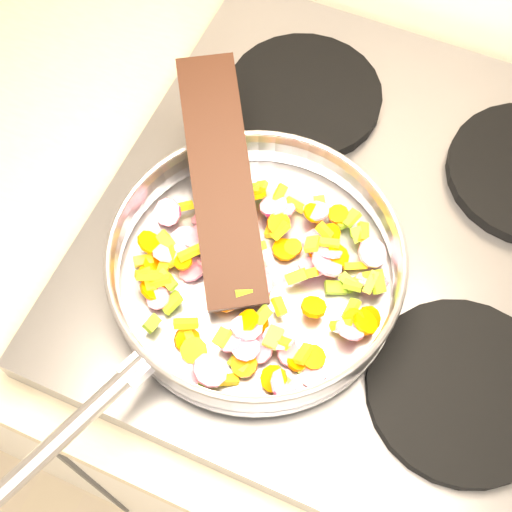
% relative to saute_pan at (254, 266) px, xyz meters
% --- Properties ---
extents(cooktop, '(0.60, 0.60, 0.04)m').
position_rel_saute_pan_xyz_m(cooktop, '(0.10, 0.11, -0.07)').
color(cooktop, '#939399').
rests_on(cooktop, counter_top).
extents(grate_fl, '(0.19, 0.19, 0.02)m').
position_rel_saute_pan_xyz_m(grate_fl, '(-0.04, -0.03, -0.04)').
color(grate_fl, black).
rests_on(grate_fl, cooktop).
extents(grate_fr, '(0.19, 0.19, 0.02)m').
position_rel_saute_pan_xyz_m(grate_fr, '(0.24, -0.03, -0.04)').
color(grate_fr, black).
rests_on(grate_fr, cooktop).
extents(grate_bl, '(0.19, 0.19, 0.02)m').
position_rel_saute_pan_xyz_m(grate_bl, '(-0.04, 0.25, -0.04)').
color(grate_bl, black).
rests_on(grate_bl, cooktop).
extents(saute_pan, '(0.34, 0.49, 0.06)m').
position_rel_saute_pan_xyz_m(saute_pan, '(0.00, 0.00, 0.00)').
color(saute_pan, '#9E9EA5').
rests_on(saute_pan, grate_fl).
extents(vegetable_heap, '(0.27, 0.26, 0.05)m').
position_rel_saute_pan_xyz_m(vegetable_heap, '(0.01, -0.00, -0.01)').
color(vegetable_heap, '#759F1D').
rests_on(vegetable_heap, saute_pan).
extents(wooden_spatula, '(0.20, 0.26, 0.08)m').
position_rel_saute_pan_xyz_m(wooden_spatula, '(-0.07, 0.07, 0.03)').
color(wooden_spatula, black).
rests_on(wooden_spatula, saute_pan).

